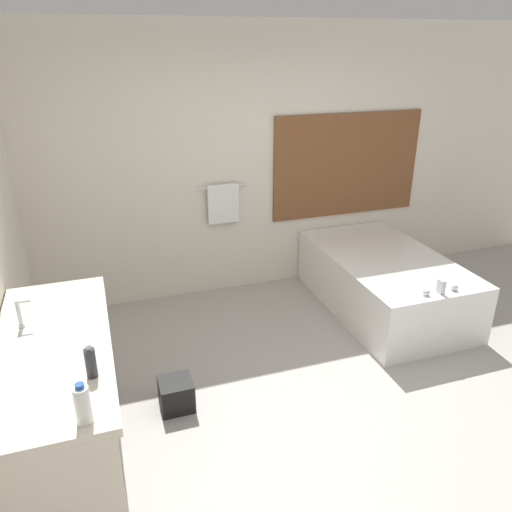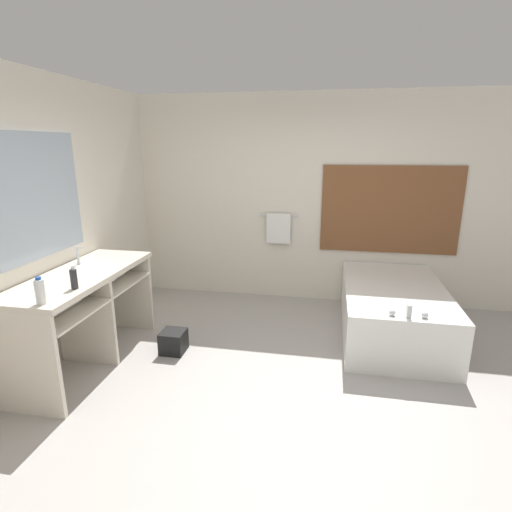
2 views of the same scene
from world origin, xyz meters
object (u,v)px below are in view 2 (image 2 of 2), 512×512
water_bottle_1 (40,291)px  bathtub (393,308)px  waste_bin (173,341)px  soap_dispenser (74,279)px

water_bottle_1 → bathtub: bearing=34.1°
water_bottle_1 → waste_bin: 1.50m
soap_dispenser → waste_bin: size_ratio=0.80×
bathtub → water_bottle_1: size_ratio=8.73×
soap_dispenser → waste_bin: (0.51, 0.73, -0.89)m
water_bottle_1 → soap_dispenser: water_bottle_1 is taller
bathtub → soap_dispenser: 3.25m
soap_dispenser → waste_bin: soap_dispenser is taller
soap_dispenser → waste_bin: bearing=55.0°
water_bottle_1 → soap_dispenser: (0.04, 0.34, -0.01)m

